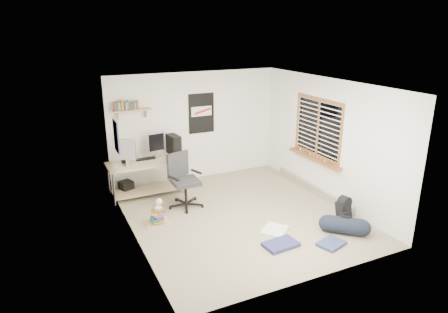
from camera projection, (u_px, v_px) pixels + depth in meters
name	position (u px, v px, depth m)	size (l,w,h in m)	color
floor	(240.00, 215.00, 7.65)	(4.00, 4.50, 0.01)	gray
ceiling	(241.00, 84.00, 6.87)	(4.00, 4.50, 0.01)	white
back_wall	(195.00, 126.00, 9.20)	(4.00, 0.01, 2.50)	silver
left_wall	(131.00, 169.00, 6.45)	(0.01, 4.50, 2.50)	silver
right_wall	(328.00, 140.00, 8.08)	(0.01, 4.50, 2.50)	silver
desk	(147.00, 178.00, 8.51)	(1.62, 0.71, 0.74)	tan
monitor_left	(126.00, 155.00, 8.13)	(0.40, 0.10, 0.44)	#A3A4A8
monitor_right	(157.00, 147.00, 8.67)	(0.39, 0.10, 0.43)	#B3B3B9
pc_tower	(174.00, 145.00, 8.82)	(0.20, 0.42, 0.44)	black
keyboard	(145.00, 159.00, 8.55)	(0.42, 0.15, 0.02)	black
speaker_left	(124.00, 158.00, 8.32)	(0.09, 0.09, 0.19)	black
speaker_right	(168.00, 159.00, 8.28)	(0.09, 0.09, 0.17)	black
office_chair	(186.00, 183.00, 7.89)	(0.71, 0.71, 1.09)	#27272A
wall_shelf	(132.00, 110.00, 8.35)	(0.80, 0.22, 0.24)	tan
poster_back_wall	(201.00, 113.00, 9.15)	(0.62, 0.03, 0.92)	black
poster_left_wall	(116.00, 137.00, 7.41)	(0.02, 0.42, 0.60)	navy
window	(317.00, 128.00, 8.25)	(0.10, 1.50, 1.26)	brown
baseboard_heater	(313.00, 189.00, 8.68)	(0.08, 2.50, 0.18)	#B7B2A8
backpack	(344.00, 210.00, 7.41)	(0.27, 0.22, 0.36)	black
duffel_bag	(344.00, 226.00, 6.94)	(0.30, 0.30, 0.59)	black
tshirt	(275.00, 230.00, 7.05)	(0.47, 0.39, 0.04)	silver
jeans_a	(281.00, 244.00, 6.57)	(0.56, 0.36, 0.06)	navy
jeans_b	(331.00, 244.00, 6.60)	(0.44, 0.33, 0.05)	navy
book_stack	(157.00, 216.00, 7.30)	(0.44, 0.36, 0.30)	brown
desk_lamp	(158.00, 204.00, 7.22)	(0.12, 0.21, 0.21)	white
subwoofer	(126.00, 188.00, 8.60)	(0.25, 0.25, 0.28)	black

